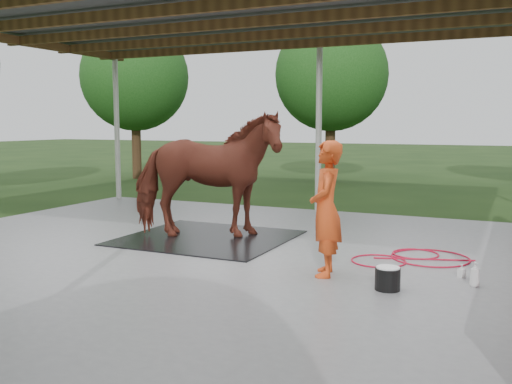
% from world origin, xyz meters
% --- Properties ---
extents(ground, '(100.00, 100.00, 0.00)m').
position_xyz_m(ground, '(0.00, 0.00, 0.00)').
color(ground, '#1E3814').
extents(concrete_slab, '(12.00, 10.00, 0.05)m').
position_xyz_m(concrete_slab, '(0.00, 0.00, 0.03)').
color(concrete_slab, slate).
rests_on(concrete_slab, ground).
extents(tree_belt, '(28.00, 28.00, 5.80)m').
position_xyz_m(tree_belt, '(0.30, 0.90, 3.79)').
color(tree_belt, '#382314').
rests_on(tree_belt, ground).
extents(rubber_mat, '(2.84, 2.66, 0.02)m').
position_xyz_m(rubber_mat, '(-0.83, 0.99, 0.06)').
color(rubber_mat, black).
rests_on(rubber_mat, concrete_slab).
extents(horse, '(2.91, 2.17, 2.24)m').
position_xyz_m(horse, '(-0.83, 0.99, 1.19)').
color(horse, maroon).
rests_on(horse, rubber_mat).
extents(handler, '(0.61, 0.76, 1.82)m').
position_xyz_m(handler, '(1.86, -0.50, 0.96)').
color(handler, '#D14316').
rests_on(handler, concrete_slab).
extents(wash_bucket, '(0.31, 0.31, 0.29)m').
position_xyz_m(wash_bucket, '(2.77, -0.84, 0.20)').
color(wash_bucket, black).
rests_on(wash_bucket, concrete_slab).
extents(soap_bottle_a, '(0.16, 0.17, 0.32)m').
position_xyz_m(soap_bottle_a, '(3.74, -0.23, 0.21)').
color(soap_bottle_a, silver).
rests_on(soap_bottle_a, concrete_slab).
extents(soap_bottle_b, '(0.11, 0.11, 0.18)m').
position_xyz_m(soap_bottle_b, '(3.55, 0.14, 0.14)').
color(soap_bottle_b, '#338CD8').
rests_on(soap_bottle_b, concrete_slab).
extents(hose_coil, '(1.72, 1.52, 0.02)m').
position_xyz_m(hose_coil, '(2.80, 0.98, 0.06)').
color(hose_coil, '#B40C29').
rests_on(hose_coil, concrete_slab).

